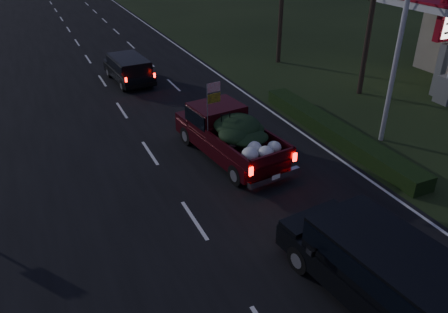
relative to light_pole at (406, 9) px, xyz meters
name	(u,v)px	position (x,y,z in m)	size (l,w,h in m)	color
ground	(194,220)	(-9.50, -2.00, -5.48)	(120.00, 120.00, 0.00)	black
road_asphalt	(194,220)	(-9.50, -2.00, -5.47)	(14.00, 120.00, 0.02)	black
hedge_row	(335,132)	(-1.70, 1.00, -5.18)	(1.00, 10.00, 0.60)	black
light_pole	(406,9)	(0.00, 0.00, 0.00)	(0.50, 0.90, 9.16)	silver
pickup_truck	(229,132)	(-6.64, 1.44, -4.40)	(2.75, 5.70, 2.88)	#36070D
lead_suv	(129,67)	(-8.05, 12.03, -4.55)	(2.09, 4.42, 1.24)	black
rear_suv	(384,267)	(-6.54, -7.03, -4.34)	(2.83, 5.44, 1.50)	black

